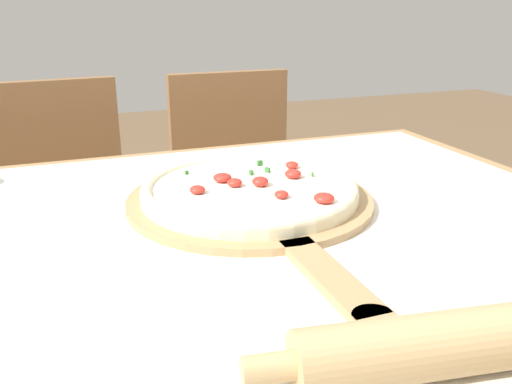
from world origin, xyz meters
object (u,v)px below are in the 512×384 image
(pizza_peel, at_px, (254,204))
(chair_left, at_px, (64,219))
(chair_right, at_px, (239,197))
(rolling_pin, at_px, (491,338))
(pizza, at_px, (250,189))

(pizza_peel, height_order, chair_left, chair_left)
(chair_left, bearing_deg, chair_right, -4.49)
(rolling_pin, height_order, chair_left, chair_left)
(pizza_peel, relative_size, pizza, 1.71)
(pizza, distance_m, rolling_pin, 0.48)
(pizza_peel, distance_m, rolling_pin, 0.46)
(pizza, height_order, rolling_pin, rolling_pin)
(pizza_peel, xyz_separation_m, chair_left, (-0.30, 0.74, -0.27))
(chair_right, bearing_deg, chair_left, 179.70)
(pizza, relative_size, chair_left, 0.40)
(pizza_peel, distance_m, pizza, 0.03)
(rolling_pin, distance_m, chair_left, 1.29)
(pizza_peel, xyz_separation_m, chair_right, (0.22, 0.74, -0.27))
(chair_left, bearing_deg, pizza_peel, -72.18)
(pizza_peel, distance_m, chair_left, 0.84)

